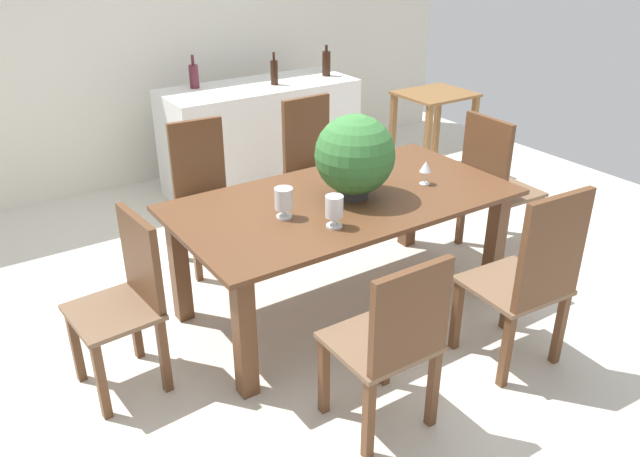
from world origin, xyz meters
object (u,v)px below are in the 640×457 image
(crystal_vase_center_near, at_px, (334,208))
(chair_far_left, at_px, (204,188))
(kitchen_counter, at_px, (261,137))
(dining_table, at_px, (343,216))
(wine_bottle_dark, at_px, (274,72))
(chair_near_left, at_px, (394,339))
(wine_bottle_green, at_px, (326,63))
(crystal_vase_left, at_px, (284,200))
(chair_near_right, at_px, (532,274))
(chair_foot_end, at_px, (493,180))
(flower_centerpiece, at_px, (355,156))
(side_table, at_px, (434,113))
(chair_far_right, at_px, (313,160))
(chair_head_end, at_px, (128,294))
(wine_glass, at_px, (426,167))
(wine_bottle_amber, at_px, (194,76))

(crystal_vase_center_near, bearing_deg, chair_far_left, 97.58)
(chair_far_left, height_order, kitchen_counter, chair_far_left)
(dining_table, height_order, wine_bottle_dark, wine_bottle_dark)
(chair_near_left, relative_size, wine_bottle_green, 3.45)
(kitchen_counter, bearing_deg, crystal_vase_left, -115.42)
(dining_table, distance_m, chair_near_right, 1.15)
(chair_foot_end, xyz_separation_m, flower_centerpiece, (-1.26, -0.03, 0.44))
(wine_bottle_green, bearing_deg, side_table, -32.38)
(kitchen_counter, relative_size, side_table, 2.17)
(chair_far_right, bearing_deg, chair_near_right, -92.13)
(chair_far_left, height_order, flower_centerpiece, flower_centerpiece)
(chair_head_end, bearing_deg, crystal_vase_left, 82.41)
(wine_glass, relative_size, kitchen_counter, 0.09)
(chair_far_left, height_order, wine_bottle_green, wine_bottle_green)
(wine_bottle_green, bearing_deg, crystal_vase_center_near, -123.28)
(flower_centerpiece, bearing_deg, chair_near_right, -69.00)
(chair_near_right, xyz_separation_m, chair_far_left, (-0.91, 2.10, -0.03))
(wine_bottle_green, xyz_separation_m, wine_bottle_amber, (-1.20, 0.23, -0.01))
(kitchen_counter, height_order, wine_bottle_dark, wine_bottle_dark)
(chair_near_left, xyz_separation_m, wine_bottle_amber, (0.50, 3.29, 0.52))
(flower_centerpiece, bearing_deg, wine_bottle_green, 59.87)
(chair_head_end, distance_m, chair_foot_end, 2.66)
(chair_far_left, xyz_separation_m, crystal_vase_center_near, (0.18, -1.34, 0.30))
(wine_glass, distance_m, wine_bottle_amber, 2.41)
(side_table, bearing_deg, crystal_vase_left, -149.33)
(chair_far_right, xyz_separation_m, flower_centerpiece, (-0.40, -1.07, 0.43))
(wine_bottle_dark, bearing_deg, chair_far_left, -140.33)
(flower_centerpiece, relative_size, wine_glass, 3.32)
(wine_glass, bearing_deg, wine_bottle_amber, 102.19)
(crystal_vase_center_near, bearing_deg, chair_near_left, -104.05)
(chair_far_right, distance_m, wine_bottle_amber, 1.36)
(dining_table, distance_m, wine_bottle_green, 2.40)
(wine_glass, bearing_deg, side_table, 45.32)
(wine_glass, bearing_deg, chair_near_right, -95.72)
(wine_bottle_dark, bearing_deg, chair_head_end, -135.66)
(dining_table, relative_size, wine_bottle_amber, 7.40)
(dining_table, xyz_separation_m, crystal_vase_left, (-0.44, -0.04, 0.23))
(chair_far_left, bearing_deg, kitchen_counter, 49.81)
(chair_far_left, distance_m, wine_glass, 1.55)
(crystal_vase_left, xyz_separation_m, wine_glass, (0.99, -0.06, 0.00))
(dining_table, bearing_deg, chair_head_end, 179.71)
(crystal_vase_left, bearing_deg, wine_glass, -3.53)
(chair_near_left, xyz_separation_m, wine_bottle_dark, (1.13, 3.01, 0.53))
(chair_head_end, bearing_deg, wine_glass, 82.27)
(chair_near_left, bearing_deg, side_table, -135.18)
(crystal_vase_center_near, distance_m, wine_bottle_amber, 2.57)
(chair_foot_end, xyz_separation_m, wine_bottle_dark, (-0.65, 1.97, 0.49))
(chair_head_end, distance_m, wine_bottle_green, 3.31)
(chair_far_left, distance_m, flower_centerpiece, 1.27)
(dining_table, height_order, kitchen_counter, kitchen_counter)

